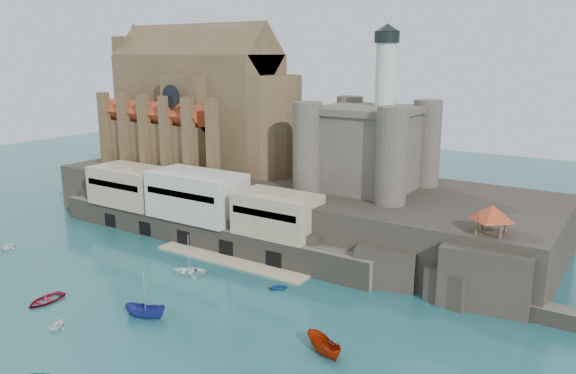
% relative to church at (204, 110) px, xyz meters
% --- Properties ---
extents(ground, '(300.00, 300.00, 0.00)m').
position_rel_church_xyz_m(ground, '(24.13, -41.85, -22.13)').
color(ground, '#194D53').
rests_on(ground, ground).
extents(promontory, '(100.00, 36.00, 10.00)m').
position_rel_church_xyz_m(promontory, '(23.94, -2.48, -17.20)').
color(promontory, black).
rests_on(promontory, ground).
extents(quay, '(70.00, 12.00, 13.05)m').
position_rel_church_xyz_m(quay, '(13.94, -18.78, -16.06)').
color(quay, '#605A4D').
rests_on(quay, ground).
extents(church, '(47.00, 25.93, 30.51)m').
position_rel_church_xyz_m(church, '(0.00, 0.00, 0.00)').
color(church, '#503D25').
rests_on(church, promontory).
extents(castle_keep, '(21.20, 21.20, 29.30)m').
position_rel_church_xyz_m(castle_keep, '(40.21, -0.78, -3.81)').
color(castle_keep, '#4A443A').
rests_on(castle_keep, promontory).
extents(rock_outcrop, '(14.50, 10.50, 8.70)m').
position_rel_church_xyz_m(rock_outcrop, '(66.13, -16.01, -18.11)').
color(rock_outcrop, black).
rests_on(rock_outcrop, ground).
extents(pavilion, '(6.40, 6.40, 5.40)m').
position_rel_church_xyz_m(pavilion, '(66.13, -15.85, -9.40)').
color(pavilion, '#503D25').
rests_on(pavilion, rock_outcrop).
extents(boat_0, '(4.18, 1.56, 5.73)m').
position_rel_church_xyz_m(boat_0, '(14.40, -50.47, -22.13)').
color(boat_0, maroon).
rests_on(boat_0, ground).
extents(boat_1, '(3.11, 2.60, 3.10)m').
position_rel_church_xyz_m(boat_1, '(22.49, -54.27, -22.13)').
color(boat_1, white).
rests_on(boat_1, ground).
extents(boat_2, '(2.83, 2.80, 5.84)m').
position_rel_church_xyz_m(boat_2, '(29.86, -46.00, -22.13)').
color(boat_2, navy).
rests_on(boat_2, ground).
extents(boat_4, '(3.24, 2.26, 3.48)m').
position_rel_church_xyz_m(boat_4, '(-11.32, -40.71, -22.13)').
color(boat_4, white).
rests_on(boat_4, ground).
extents(boat_5, '(2.98, 2.95, 5.87)m').
position_rel_church_xyz_m(boat_5, '(54.13, -40.93, -22.13)').
color(boat_5, '#941D03').
rests_on(boat_5, ground).
extents(boat_6, '(2.41, 4.25, 5.72)m').
position_rel_church_xyz_m(boat_6, '(23.92, -31.30, -22.13)').
color(boat_6, white).
rests_on(boat_6, ground).
extents(boat_7, '(2.83, 2.88, 2.91)m').
position_rel_church_xyz_m(boat_7, '(39.39, -28.82, -22.13)').
color(boat_7, '#1A539E').
rests_on(boat_7, ground).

